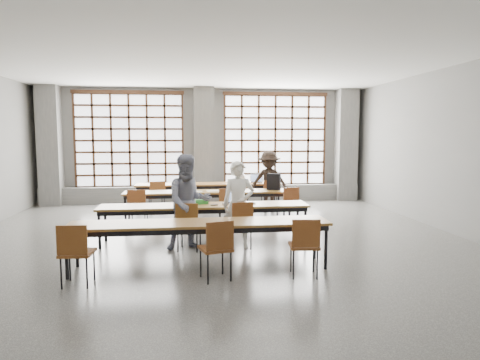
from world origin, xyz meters
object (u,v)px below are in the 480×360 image
Objects in this scene: desk_row_b at (209,194)px; laptop_back at (257,180)px; chair_back_left at (157,194)px; chair_near_left at (75,248)px; chair_back_right at (270,192)px; chair_near_right at (305,241)px; chair_mid_centre at (228,203)px; red_pouch at (77,249)px; desk_row_a at (209,186)px; backpack at (274,182)px; student_male at (238,205)px; chair_mid_left at (138,204)px; student_back at (269,181)px; chair_mid_right at (289,202)px; desk_row_c at (205,208)px; student_female at (189,202)px; chair_near_mid at (217,244)px; green_box at (202,202)px; laptop_front at (233,200)px; desk_row_d at (200,226)px; chair_back_mid at (241,193)px; phone at (214,205)px; plastic_bag at (241,178)px; chair_front_left at (188,221)px; mouse at (253,203)px; chair_front_right at (240,220)px.

desk_row_b is 2.27m from laptop_back.
chair_near_left is (-0.72, -5.30, 0.00)m from chair_back_left.
chair_back_right is 1.00× the size of chair_near_right.
red_pouch is at bearing -123.87° from chair_mid_centre.
desk_row_a is 10.00× the size of backpack.
desk_row_b is 2.56m from student_male.
student_back reaches higher than chair_mid_left.
chair_mid_left is 3.42m from chair_mid_right.
desk_row_c is 9.81× the size of laptop_back.
student_male reaches higher than chair_mid_right.
student_female is (-0.90, 0.00, 0.06)m from student_male.
red_pouch is (0.01, 0.08, -0.04)m from chair_near_left.
student_female is at bearing 102.44° from chair_near_mid.
desk_row_b is at bearing 67.13° from student_female.
laptop_back is at bearing 60.18° from chair_near_left.
chair_mid_left is at bearing -179.96° from chair_mid_right.
chair_mid_left is at bearing 180.00° from chair_mid_centre.
green_box is (-1.67, -3.69, -0.02)m from laptop_back.
desk_row_a is 9.11× the size of laptop_front.
desk_row_a is 2.51× the size of student_male.
chair_mid_centre is at bearing 94.48° from student_male.
laptop_front is (-1.29, -3.06, -0.02)m from student_back.
desk_row_d is 9.11× the size of laptop_front.
chair_near_right is at bearing -75.30° from backpack.
chair_mid_centre is 3.52× the size of green_box.
desk_row_b is 4.67m from red_pouch.
chair_mid_right is at bearing 43.15° from red_pouch.
chair_mid_right is 3.00m from student_female.
phone is (-0.90, -3.13, 0.20)m from chair_back_mid.
laptop_front is 2.31m from backpack.
chair_near_right is at bearing -22.88° from desk_row_d.
green_box is 1.92× the size of phone.
chair_near_mid is 0.54× the size of student_back.
laptop_back is (1.02, 4.27, -0.01)m from student_male.
backpack reaches higher than desk_row_c.
chair_back_left is 3.08× the size of plastic_bag.
chair_near_mid is 5.72m from student_back.
desk_row_b is 1.36m from chair_back_mid.
chair_back_right is 0.31m from student_back.
chair_near_right reaches higher than desk_row_c.
mouse is (1.27, 0.61, 0.21)m from chair_front_left.
phone is at bearing 87.61° from chair_near_mid.
chair_near_mid is (-1.78, -5.30, 0.00)m from chair_back_right.
green_box is (-0.62, -0.03, -0.02)m from laptop_front.
student_male reaches higher than desk_row_a.
chair_near_right is 6.77× the size of phone.
red_pouch is (-3.70, -5.35, -0.32)m from student_back.
chair_front_right reaches higher than red_pouch.
chair_back_right reaches higher than desk_row_d.
chair_front_left is 0.93m from chair_front_right.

